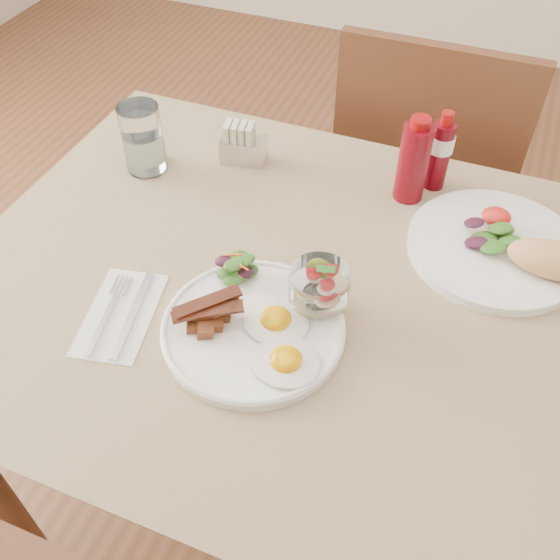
# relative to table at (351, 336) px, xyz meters

# --- Properties ---
(table) EXTENTS (1.33, 0.88, 0.75)m
(table) POSITION_rel_table_xyz_m (0.00, 0.00, 0.00)
(table) COLOR #562D1B
(table) RESTS_ON ground
(chair_far) EXTENTS (0.42, 0.42, 0.93)m
(chair_far) POSITION_rel_table_xyz_m (0.00, 0.66, -0.14)
(chair_far) COLOR #562D1B
(chair_far) RESTS_ON ground
(main_plate) EXTENTS (0.28, 0.28, 0.02)m
(main_plate) POSITION_rel_table_xyz_m (-0.13, -0.12, 0.10)
(main_plate) COLOR white
(main_plate) RESTS_ON table
(fried_eggs) EXTENTS (0.17, 0.19, 0.03)m
(fried_eggs) POSITION_rel_table_xyz_m (-0.08, -0.13, 0.11)
(fried_eggs) COLOR silver
(fried_eggs) RESTS_ON main_plate
(bacon_potato_pile) EXTENTS (0.11, 0.09, 0.04)m
(bacon_potato_pile) POSITION_rel_table_xyz_m (-0.19, -0.14, 0.13)
(bacon_potato_pile) COLOR brown
(bacon_potato_pile) RESTS_ON main_plate
(side_salad) EXTENTS (0.07, 0.06, 0.04)m
(side_salad) POSITION_rel_table_xyz_m (-0.19, -0.03, 0.12)
(side_salad) COLOR #1E5015
(side_salad) RESTS_ON main_plate
(fruit_cup) EXTENTS (0.09, 0.09, 0.09)m
(fruit_cup) POSITION_rel_table_xyz_m (-0.05, -0.05, 0.16)
(fruit_cup) COLOR white
(fruit_cup) RESTS_ON main_plate
(second_plate) EXTENTS (0.31, 0.30, 0.08)m
(second_plate) POSITION_rel_table_xyz_m (0.21, 0.19, 0.11)
(second_plate) COLOR white
(second_plate) RESTS_ON table
(ketchup_bottle) EXTENTS (0.06, 0.06, 0.17)m
(ketchup_bottle) POSITION_rel_table_xyz_m (0.01, 0.29, 0.17)
(ketchup_bottle) COLOR #5A050E
(ketchup_bottle) RESTS_ON table
(hot_sauce_bottle) EXTENTS (0.06, 0.06, 0.16)m
(hot_sauce_bottle) POSITION_rel_table_xyz_m (0.05, 0.34, 0.17)
(hot_sauce_bottle) COLOR #5A050E
(hot_sauce_bottle) RESTS_ON table
(sugar_caddy) EXTENTS (0.10, 0.07, 0.08)m
(sugar_caddy) POSITION_rel_table_xyz_m (-0.32, 0.28, 0.12)
(sugar_caddy) COLOR silver
(sugar_caddy) RESTS_ON table
(water_glass) EXTENTS (0.08, 0.08, 0.13)m
(water_glass) POSITION_rel_table_xyz_m (-0.49, 0.19, 0.15)
(water_glass) COLOR white
(water_glass) RESTS_ON table
(napkin_cutlery) EXTENTS (0.14, 0.20, 0.01)m
(napkin_cutlery) POSITION_rel_table_xyz_m (-0.33, -0.16, 0.09)
(napkin_cutlery) COLOR white
(napkin_cutlery) RESTS_ON table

